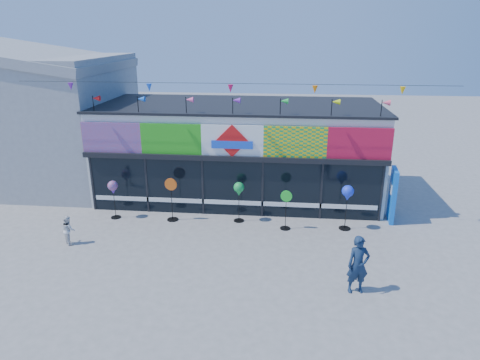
# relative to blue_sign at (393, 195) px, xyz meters

# --- Properties ---
(ground) EXTENTS (80.00, 80.00, 0.00)m
(ground) POSITION_rel_blue_sign_xyz_m (-6.25, -3.53, -1.06)
(ground) COLOR slate
(ground) RESTS_ON ground
(kite_shop) EXTENTS (16.00, 5.70, 5.31)m
(kite_shop) POSITION_rel_blue_sign_xyz_m (-6.25, 2.41, 0.99)
(kite_shop) COLOR white
(kite_shop) RESTS_ON ground
(neighbour_building) EXTENTS (8.18, 7.20, 6.87)m
(neighbour_building) POSITION_rel_blue_sign_xyz_m (-16.25, 3.47, 2.14)
(neighbour_building) COLOR #9A9C9F
(neighbour_building) RESTS_ON ground
(blue_sign) EXTENTS (0.27, 1.07, 2.11)m
(blue_sign) POSITION_rel_blue_sign_xyz_m (0.00, 0.00, 0.00)
(blue_sign) COLOR blue
(blue_sign) RESTS_ON ground
(spinner_0) EXTENTS (0.39, 0.39, 1.56)m
(spinner_0) POSITION_rel_blue_sign_xyz_m (-10.87, -0.87, 0.19)
(spinner_0) COLOR black
(spinner_0) RESTS_ON ground
(spinner_1) EXTENTS (0.49, 0.44, 1.74)m
(spinner_1) POSITION_rel_blue_sign_xyz_m (-8.55, -0.86, -0.14)
(spinner_1) COLOR black
(spinner_1) RESTS_ON ground
(spinner_2) EXTENTS (0.41, 0.41, 1.61)m
(spinner_2) POSITION_rel_blue_sign_xyz_m (-5.93, -0.69, 0.23)
(spinner_2) COLOR black
(spinner_2) RESTS_ON ground
(spinner_3) EXTENTS (0.43, 0.39, 1.54)m
(spinner_3) POSITION_rel_blue_sign_xyz_m (-4.12, -1.22, -0.25)
(spinner_3) COLOR black
(spinner_3) RESTS_ON ground
(spinner_4) EXTENTS (0.44, 0.44, 1.74)m
(spinner_4) POSITION_rel_blue_sign_xyz_m (-1.88, -1.00, 0.33)
(spinner_4) COLOR black
(spinner_4) RESTS_ON ground
(adult_man) EXTENTS (0.69, 0.51, 1.72)m
(adult_man) POSITION_rel_blue_sign_xyz_m (-2.11, -5.18, -0.20)
(adult_man) COLOR #162845
(adult_man) RESTS_ON ground
(child) EXTENTS (0.56, 0.56, 1.03)m
(child) POSITION_rel_blue_sign_xyz_m (-11.66, -3.15, -0.55)
(child) COLOR silver
(child) RESTS_ON ground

